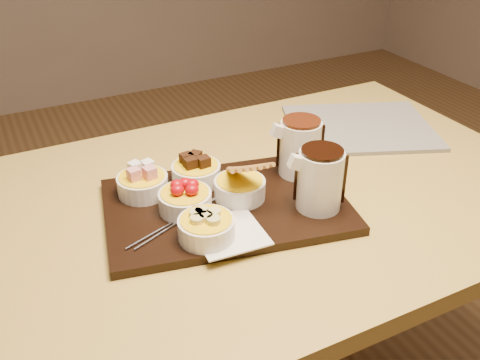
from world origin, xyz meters
name	(u,v)px	position (x,y,z in m)	size (l,w,h in m)	color
dining_table	(266,228)	(0.00, 0.00, 0.65)	(1.20, 0.80, 0.75)	#B79A44
serving_board	(226,206)	(-0.11, -0.03, 0.76)	(0.46, 0.30, 0.02)	black
napkin	(229,233)	(-0.15, -0.12, 0.77)	(0.12, 0.12, 0.00)	white
bowl_marshmallows	(143,185)	(-0.24, 0.07, 0.79)	(0.10, 0.10, 0.04)	silver
bowl_cake	(196,174)	(-0.13, 0.07, 0.79)	(0.10, 0.10, 0.04)	silver
bowl_strawberries	(185,201)	(-0.19, -0.02, 0.79)	(0.10, 0.10, 0.04)	silver
bowl_biscotti	(240,189)	(-0.08, -0.02, 0.79)	(0.10, 0.10, 0.04)	silver
bowl_bananas	(206,229)	(-0.19, -0.11, 0.79)	(0.10, 0.10, 0.04)	silver
pitcher_dark_chocolate	(320,180)	(0.04, -0.12, 0.83)	(0.08, 0.08, 0.12)	silver
pitcher_milk_chocolate	(300,148)	(0.08, 0.01, 0.83)	(0.08, 0.08, 0.12)	silver
fondue_skewers	(183,216)	(-0.20, -0.04, 0.77)	(0.26, 0.03, 0.01)	silver
newspaper	(360,127)	(0.35, 0.15, 0.76)	(0.35, 0.28, 0.01)	beige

